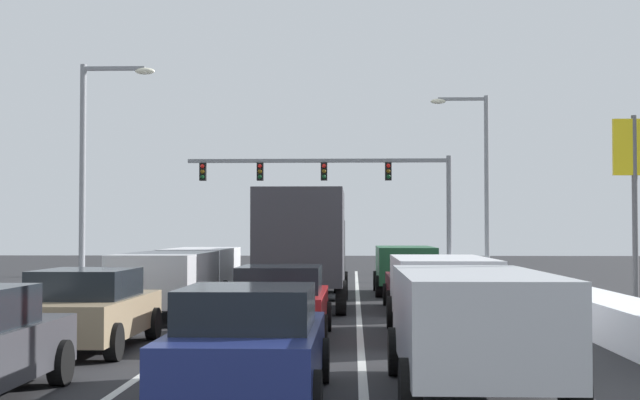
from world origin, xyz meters
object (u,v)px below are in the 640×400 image
(suv_gray_center_lane_fourth, at_px, (313,263))
(street_lamp_right_mid, at_px, (479,170))
(sedan_red_center_lane_second, at_px, (281,302))
(box_truck_center_lane_third, at_px, (304,242))
(sedan_navy_center_lane_nearest, at_px, (249,344))
(street_lamp_left_mid, at_px, (93,156))
(suv_silver_left_lane_third, at_px, (166,279))
(suv_silver_right_lane_nearest, at_px, (473,320))
(sedan_tan_left_lane_second, at_px, (88,309))
(suv_white_left_lane_fourth, at_px, (201,269))
(traffic_light_gantry, at_px, (349,181))
(suv_white_right_lane_second, at_px, (441,289))
(sedan_maroon_right_lane_third, at_px, (420,283))
(suv_green_right_lane_fourth, at_px, (405,265))

(suv_gray_center_lane_fourth, bearing_deg, street_lamp_right_mid, 45.02)
(sedan_red_center_lane_second, xyz_separation_m, box_truck_center_lane_third, (0.04, 7.88, 1.14))
(sedan_navy_center_lane_nearest, distance_m, street_lamp_left_mid, 22.02)
(sedan_red_center_lane_second, distance_m, suv_gray_center_lane_fourth, 16.03)
(box_truck_center_lane_third, height_order, suv_silver_left_lane_third, box_truck_center_lane_third)
(suv_silver_right_lane_nearest, bearing_deg, street_lamp_left_mid, 118.99)
(sedan_tan_left_lane_second, height_order, street_lamp_right_mid, street_lamp_right_mid)
(suv_white_left_lane_fourth, bearing_deg, sedan_navy_center_lane_nearest, -78.50)
(box_truck_center_lane_third, relative_size, traffic_light_gantry, 0.51)
(suv_white_right_lane_second, height_order, sedan_red_center_lane_second, suv_white_right_lane_second)
(suv_gray_center_lane_fourth, bearing_deg, sedan_maroon_right_lane_third, -69.06)
(street_lamp_right_mid, bearing_deg, suv_silver_right_lane_nearest, -97.91)
(suv_green_right_lane_fourth, xyz_separation_m, sedan_red_center_lane_second, (-3.31, -13.76, -0.25))
(suv_green_right_lane_fourth, distance_m, box_truck_center_lane_third, 6.78)
(suv_white_right_lane_second, height_order, traffic_light_gantry, traffic_light_gantry)
(suv_gray_center_lane_fourth, bearing_deg, suv_green_right_lane_fourth, -34.25)
(sedan_navy_center_lane_nearest, bearing_deg, suv_green_right_lane_fourth, 81.28)
(suv_silver_left_lane_third, xyz_separation_m, street_lamp_left_mid, (-4.48, 8.99, 3.85))
(suv_green_right_lane_fourth, distance_m, traffic_light_gantry, 16.61)
(sedan_navy_center_lane_nearest, distance_m, street_lamp_right_mid, 31.32)
(sedan_navy_center_lane_nearest, distance_m, sedan_red_center_lane_second, 6.92)
(street_lamp_left_mid, bearing_deg, suv_green_right_lane_fourth, 2.64)
(box_truck_center_lane_third, relative_size, sedan_tan_left_lane_second, 1.60)
(suv_gray_center_lane_fourth, height_order, sedan_tan_left_lane_second, suv_gray_center_lane_fourth)
(sedan_red_center_lane_second, bearing_deg, suv_white_left_lane_fourth, 108.02)
(sedan_red_center_lane_second, height_order, sedan_tan_left_lane_second, same)
(suv_gray_center_lane_fourth, xyz_separation_m, suv_white_left_lane_fourth, (-3.36, -5.59, 0.00))
(sedan_tan_left_lane_second, height_order, suv_white_left_lane_fourth, suv_white_left_lane_fourth)
(traffic_light_gantry, bearing_deg, sedan_red_center_lane_second, -92.39)
(suv_white_right_lane_second, xyz_separation_m, sedan_red_center_lane_second, (-3.33, -0.52, -0.25))
(suv_white_left_lane_fourth, bearing_deg, street_lamp_right_mid, 50.45)
(suv_silver_left_lane_third, height_order, street_lamp_left_mid, street_lamp_left_mid)
(sedan_navy_center_lane_nearest, relative_size, suv_silver_left_lane_third, 0.92)
(box_truck_center_lane_third, height_order, sedan_tan_left_lane_second, box_truck_center_lane_third)
(traffic_light_gantry, bearing_deg, suv_gray_center_lane_fourth, -95.33)
(street_lamp_left_mid, bearing_deg, sedan_red_center_lane_second, -59.78)
(suv_green_right_lane_fourth, height_order, street_lamp_right_mid, street_lamp_right_mid)
(suv_gray_center_lane_fourth, bearing_deg, box_truck_center_lane_third, -89.45)
(sedan_tan_left_lane_second, height_order, street_lamp_left_mid, street_lamp_left_mid)
(suv_white_right_lane_second, bearing_deg, sedan_navy_center_lane_nearest, -113.25)
(sedan_maroon_right_lane_third, bearing_deg, suv_white_right_lane_second, -90.34)
(sedan_maroon_right_lane_third, relative_size, suv_gray_center_lane_fourth, 0.92)
(suv_silver_right_lane_nearest, height_order, street_lamp_left_mid, street_lamp_left_mid)
(suv_silver_left_lane_third, bearing_deg, suv_green_right_lane_fourth, 55.44)
(suv_silver_right_lane_nearest, bearing_deg, street_lamp_right_mid, 82.09)
(sedan_red_center_lane_second, relative_size, suv_white_left_lane_fourth, 0.92)
(box_truck_center_lane_third, bearing_deg, suv_silver_right_lane_nearest, -77.77)
(sedan_maroon_right_lane_third, height_order, street_lamp_left_mid, street_lamp_left_mid)
(suv_white_right_lane_second, bearing_deg, suv_silver_right_lane_nearest, -91.86)
(box_truck_center_lane_third, height_order, traffic_light_gantry, traffic_light_gantry)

